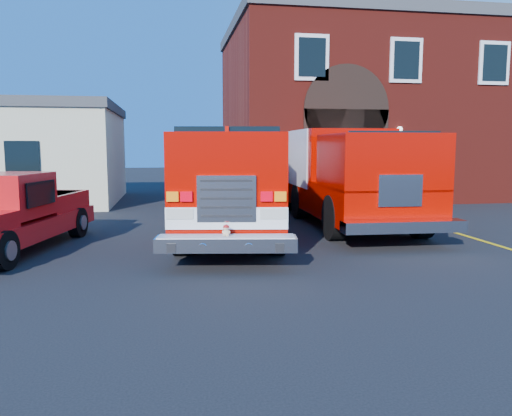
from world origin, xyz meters
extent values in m
plane|color=black|center=(0.00, 0.00, 0.00)|extent=(100.00, 100.00, 0.00)
cube|color=yellow|center=(6.50, 1.00, 0.00)|extent=(0.12, 3.00, 0.01)
cube|color=yellow|center=(6.50, 4.00, 0.00)|extent=(0.12, 3.00, 0.01)
cube|color=yellow|center=(6.50, 7.00, 0.00)|extent=(0.12, 3.00, 0.01)
cube|color=maroon|center=(9.00, 14.00, 4.00)|extent=(15.00, 10.00, 8.00)
cube|color=#3D4042|center=(9.00, 14.00, 8.20)|extent=(15.20, 10.20, 0.50)
cube|color=black|center=(5.50, 8.98, 2.00)|extent=(3.60, 0.12, 4.00)
cylinder|color=black|center=(5.50, 8.98, 4.00)|extent=(3.60, 0.12, 3.60)
cube|color=black|center=(4.00, 8.95, 6.00)|extent=(1.40, 0.10, 1.80)
cube|color=black|center=(8.00, 8.95, 6.00)|extent=(1.40, 0.10, 1.80)
cube|color=black|center=(12.00, 8.95, 6.00)|extent=(1.40, 0.10, 1.80)
cube|color=beige|center=(-9.00, 13.00, 2.00)|extent=(10.00, 8.00, 4.00)
cube|color=black|center=(-7.00, 8.97, 2.00)|extent=(1.20, 0.10, 1.40)
cylinder|color=black|center=(-1.40, 0.71, 0.55)|extent=(0.51, 1.14, 1.09)
cylinder|color=black|center=(0.76, 0.37, 0.55)|extent=(0.51, 1.14, 1.09)
cube|color=#A90800|center=(0.18, 3.69, 0.85)|extent=(3.85, 9.23, 0.90)
cube|color=#A90800|center=(0.53, 5.95, 1.99)|extent=(3.14, 4.71, 1.59)
cube|color=#A90800|center=(-0.27, 0.84, 2.04)|extent=(2.95, 3.53, 1.49)
cube|color=black|center=(-0.47, -0.39, 2.44)|extent=(2.17, 0.42, 0.94)
cube|color=red|center=(-0.27, 0.84, 2.87)|extent=(1.63, 0.58, 0.14)
cube|color=white|center=(-0.53, -0.75, 1.04)|extent=(2.47, 0.45, 0.44)
cube|color=silver|center=(-0.53, -0.76, 1.44)|extent=(1.19, 0.25, 0.94)
cube|color=silver|center=(-0.57, -1.03, 0.58)|extent=(2.84, 0.98, 0.28)
cube|color=#B7B7BF|center=(-0.71, 6.14, 1.99)|extent=(0.60, 3.54, 1.29)
cube|color=#B7B7BF|center=(1.77, 5.75, 1.99)|extent=(0.60, 3.54, 1.29)
sphere|color=#E1B78C|center=(-0.57, -1.03, 0.79)|extent=(0.16, 0.16, 0.14)
sphere|color=#E1B78C|center=(-0.57, -1.03, 0.89)|extent=(0.13, 0.13, 0.11)
sphere|color=#E1B78C|center=(-0.61, -1.02, 0.93)|extent=(0.05, 0.05, 0.04)
sphere|color=#E1B78C|center=(-0.53, -1.03, 0.93)|extent=(0.05, 0.05, 0.04)
ellipsoid|color=#B41417|center=(-0.57, -1.03, 0.93)|extent=(0.13, 0.13, 0.06)
cylinder|color=#B41417|center=(-0.57, -1.04, 0.91)|extent=(0.15, 0.15, 0.01)
cylinder|color=black|center=(-4.99, -0.10, 0.41)|extent=(0.45, 0.85, 0.81)
cube|color=red|center=(-5.46, 1.92, 0.56)|extent=(3.18, 5.89, 0.46)
cube|color=red|center=(-5.53, 1.63, 1.37)|extent=(2.22, 2.18, 1.01)
cube|color=red|center=(-5.11, 3.51, 0.96)|extent=(2.28, 2.48, 0.56)
cylinder|color=black|center=(2.65, 1.88, 0.61)|extent=(0.43, 1.23, 1.22)
cylinder|color=black|center=(5.08, 1.78, 0.61)|extent=(0.43, 1.23, 1.22)
cube|color=#A90800|center=(3.98, 4.92, 0.94)|extent=(3.10, 8.94, 0.99)
cube|color=#A90800|center=(4.05, 6.58, 2.21)|extent=(2.97, 5.63, 1.66)
cube|color=#A90800|center=(3.86, 1.83, 2.10)|extent=(2.86, 2.76, 1.44)
cube|color=#B7B7BF|center=(2.66, 6.63, 2.10)|extent=(0.22, 4.64, 1.88)
cube|color=#B7B7BF|center=(5.44, 6.52, 2.10)|extent=(0.22, 4.64, 1.88)
cube|color=silver|center=(3.80, 0.23, 0.61)|extent=(3.00, 0.61, 0.28)
camera|label=1|loc=(-1.64, -10.70, 2.49)|focal=35.00mm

